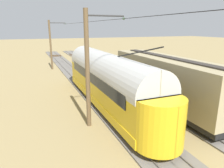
# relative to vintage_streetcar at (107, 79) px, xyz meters

# --- Properties ---
(ground_plane) EXTENTS (220.00, 220.00, 0.00)m
(ground_plane) POSITION_rel_vintage_streetcar_xyz_m (-2.24, -1.86, -2.26)
(ground_plane) COLOR #937F51
(track_streetcar_siding) EXTENTS (2.80, 80.00, 0.18)m
(track_streetcar_siding) POSITION_rel_vintage_streetcar_xyz_m (-4.47, -2.17, -2.21)
(track_streetcar_siding) COLOR #666059
(track_streetcar_siding) RESTS_ON ground
(track_adjacent_siding) EXTENTS (2.80, 80.00, 0.18)m
(track_adjacent_siding) POSITION_rel_vintage_streetcar_xyz_m (0.00, -2.17, -2.21)
(track_adjacent_siding) COLOR #666059
(track_adjacent_siding) RESTS_ON ground
(vintage_streetcar) EXTENTS (2.65, 17.16, 5.23)m
(vintage_streetcar) POSITION_rel_vintage_streetcar_xyz_m (0.00, 0.00, 0.00)
(vintage_streetcar) COLOR gold
(vintage_streetcar) RESTS_ON ground
(coach_adjacent) EXTENTS (2.96, 12.71, 3.85)m
(coach_adjacent) POSITION_rel_vintage_streetcar_xyz_m (-4.48, 1.72, -0.10)
(coach_adjacent) COLOR tan
(coach_adjacent) RESTS_ON ground
(catenary_pole_foreground) EXTENTS (2.62, 0.28, 7.30)m
(catenary_pole_foreground) POSITION_rel_vintage_streetcar_xyz_m (2.34, -17.36, 1.54)
(catenary_pole_foreground) COLOR brown
(catenary_pole_foreground) RESTS_ON ground
(catenary_pole_mid_near) EXTENTS (2.62, 0.28, 7.30)m
(catenary_pole_mid_near) POSITION_rel_vintage_streetcar_xyz_m (2.34, 3.06, 1.54)
(catenary_pole_mid_near) COLOR brown
(catenary_pole_mid_near) RESTS_ON ground
(overhead_wire_run) EXTENTS (2.42, 44.83, 0.18)m
(overhead_wire_run) POSITION_rel_vintage_streetcar_xyz_m (0.04, 2.38, 4.50)
(overhead_wire_run) COLOR black
(overhead_wire_run) RESTS_ON ground
(track_end_bumper) EXTENTS (1.80, 0.60, 0.80)m
(track_end_bumper) POSITION_rel_vintage_streetcar_xyz_m (-4.47, -13.07, -1.86)
(track_end_bumper) COLOR #B2A519
(track_end_bumper) RESTS_ON ground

